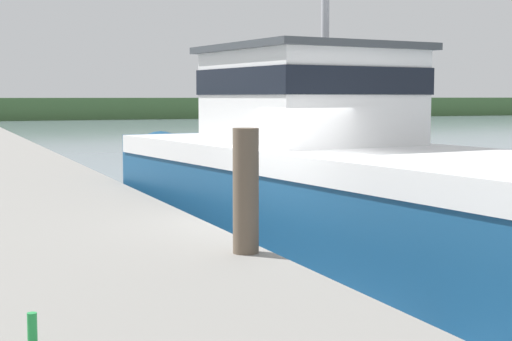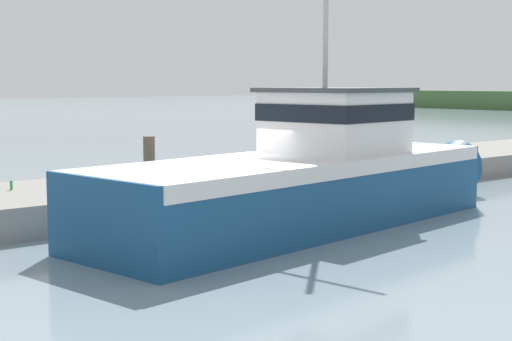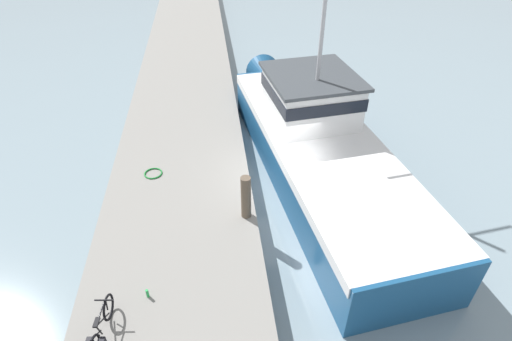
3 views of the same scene
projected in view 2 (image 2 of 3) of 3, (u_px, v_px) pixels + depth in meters
ground_plane at (244, 223)px, 20.88m from camera, size 320.00×320.00×0.00m
dock_pier at (166, 192)px, 23.65m from camera, size 4.86×80.00×0.83m
fishing_boat_main at (314, 175)px, 20.51m from camera, size 5.23×14.92×8.32m
mooring_post at (149, 164)px, 20.69m from camera, size 0.31×0.31×1.48m
hose_coil at (165, 174)px, 24.69m from camera, size 0.64×0.64×0.05m
water_bottle_by_bike at (11, 185)px, 21.14m from camera, size 0.07×0.07×0.25m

